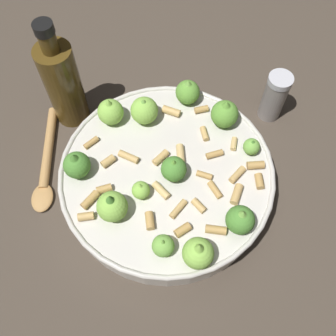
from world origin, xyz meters
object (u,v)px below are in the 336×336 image
Objects in this scene: cooking_pan at (168,176)px; pepper_shaker at (276,97)px; olive_oil_bottle at (64,83)px; wooden_spoon at (48,164)px.

cooking_pan is 0.24m from pepper_shaker.
cooking_pan is 3.42× the size of pepper_shaker.
olive_oil_bottle reaches higher than pepper_shaker.
pepper_shaker is at bearing -90.26° from olive_oil_bottle.
pepper_shaker is 0.42m from wooden_spoon.
cooking_pan is at bearing -100.75° from wooden_spoon.
pepper_shaker is at bearing -52.07° from cooking_pan.
olive_oil_bottle is (0.15, 0.17, 0.05)m from cooking_pan.
pepper_shaker reaches higher than wooden_spoon.
cooking_pan is 1.61× the size of olive_oil_bottle.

